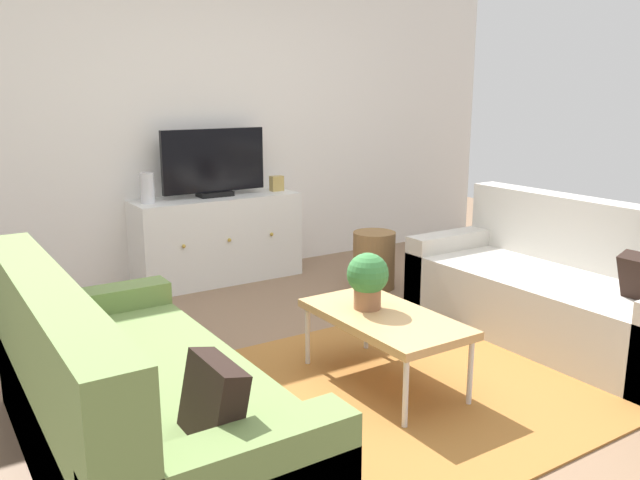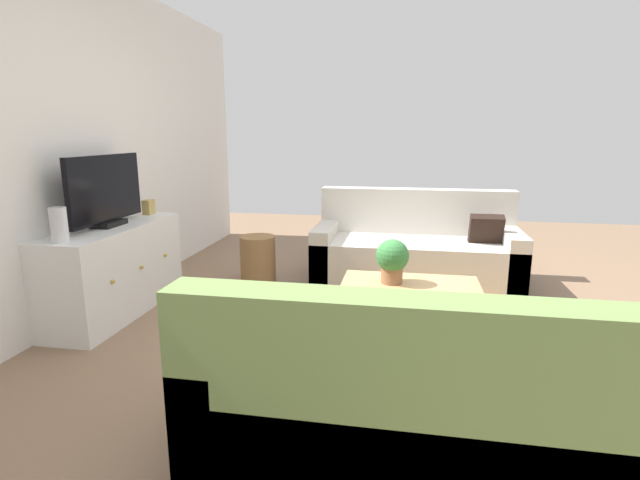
{
  "view_description": "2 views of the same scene",
  "coord_description": "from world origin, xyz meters",
  "px_view_note": "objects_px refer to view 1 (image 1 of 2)",
  "views": [
    {
      "loc": [
        -2.09,
        -2.62,
        1.58
      ],
      "look_at": [
        0.0,
        0.59,
        0.69
      ],
      "focal_mm": 36.48,
      "sensor_mm": 36.0,
      "label": 1
    },
    {
      "loc": [
        -3.3,
        -0.01,
        1.43
      ],
      "look_at": [
        0.0,
        0.59,
        0.69
      ],
      "focal_mm": 27.19,
      "sensor_mm": 36.0,
      "label": 2
    }
  ],
  "objects_px": {
    "couch_right_side": "(564,293)",
    "coffee_table": "(384,320)",
    "tv_console": "(218,239)",
    "mantel_clock": "(277,183)",
    "couch_left_side": "(121,409)",
    "wicker_basket": "(374,260)",
    "glass_vase": "(147,188)",
    "potted_plant": "(368,278)",
    "flat_screen_tv": "(214,163)"
  },
  "relations": [
    {
      "from": "couch_right_side",
      "to": "coffee_table",
      "type": "height_order",
      "value": "couch_right_side"
    },
    {
      "from": "tv_console",
      "to": "mantel_clock",
      "type": "bearing_deg",
      "value": 0.0
    },
    {
      "from": "couch_left_side",
      "to": "coffee_table",
      "type": "height_order",
      "value": "couch_left_side"
    },
    {
      "from": "wicker_basket",
      "to": "couch_right_side",
      "type": "bearing_deg",
      "value": -74.97
    },
    {
      "from": "wicker_basket",
      "to": "coffee_table",
      "type": "bearing_deg",
      "value": -126.02
    },
    {
      "from": "glass_vase",
      "to": "mantel_clock",
      "type": "distance_m",
      "value": 1.14
    },
    {
      "from": "couch_right_side",
      "to": "mantel_clock",
      "type": "bearing_deg",
      "value": 108.61
    },
    {
      "from": "couch_left_side",
      "to": "wicker_basket",
      "type": "relative_size",
      "value": 4.19
    },
    {
      "from": "mantel_clock",
      "to": "wicker_basket",
      "type": "relative_size",
      "value": 0.28
    },
    {
      "from": "wicker_basket",
      "to": "potted_plant",
      "type": "bearing_deg",
      "value": -129.06
    },
    {
      "from": "coffee_table",
      "to": "glass_vase",
      "type": "distance_m",
      "value": 2.42
    },
    {
      "from": "tv_console",
      "to": "wicker_basket",
      "type": "height_order",
      "value": "tv_console"
    },
    {
      "from": "couch_right_side",
      "to": "wicker_basket",
      "type": "bearing_deg",
      "value": 105.03
    },
    {
      "from": "couch_right_side",
      "to": "glass_vase",
      "type": "height_order",
      "value": "glass_vase"
    },
    {
      "from": "glass_vase",
      "to": "mantel_clock",
      "type": "bearing_deg",
      "value": 0.0
    },
    {
      "from": "mantel_clock",
      "to": "couch_right_side",
      "type": "bearing_deg",
      "value": -71.39
    },
    {
      "from": "couch_right_side",
      "to": "mantel_clock",
      "type": "relative_size",
      "value": 14.87
    },
    {
      "from": "coffee_table",
      "to": "wicker_basket",
      "type": "xyz_separation_m",
      "value": [
        1.05,
        1.44,
        -0.14
      ]
    },
    {
      "from": "couch_left_side",
      "to": "flat_screen_tv",
      "type": "relative_size",
      "value": 2.19
    },
    {
      "from": "potted_plant",
      "to": "coffee_table",
      "type": "bearing_deg",
      "value": -82.91
    },
    {
      "from": "wicker_basket",
      "to": "tv_console",
      "type": "bearing_deg",
      "value": 137.82
    },
    {
      "from": "tv_console",
      "to": "flat_screen_tv",
      "type": "xyz_separation_m",
      "value": [
        -0.0,
        0.02,
        0.63
      ]
    },
    {
      "from": "couch_right_side",
      "to": "flat_screen_tv",
      "type": "bearing_deg",
      "value": 119.79
    },
    {
      "from": "glass_vase",
      "to": "wicker_basket",
      "type": "height_order",
      "value": "glass_vase"
    },
    {
      "from": "tv_console",
      "to": "couch_left_side",
      "type": "bearing_deg",
      "value": -122.51
    },
    {
      "from": "tv_console",
      "to": "flat_screen_tv",
      "type": "bearing_deg",
      "value": 90.0
    },
    {
      "from": "potted_plant",
      "to": "wicker_basket",
      "type": "height_order",
      "value": "potted_plant"
    },
    {
      "from": "coffee_table",
      "to": "mantel_clock",
      "type": "bearing_deg",
      "value": 74.33
    },
    {
      "from": "mantel_clock",
      "to": "flat_screen_tv",
      "type": "bearing_deg",
      "value": 178.0
    },
    {
      "from": "coffee_table",
      "to": "glass_vase",
      "type": "height_order",
      "value": "glass_vase"
    },
    {
      "from": "mantel_clock",
      "to": "glass_vase",
      "type": "bearing_deg",
      "value": 180.0
    },
    {
      "from": "couch_left_side",
      "to": "potted_plant",
      "type": "height_order",
      "value": "couch_left_side"
    },
    {
      "from": "potted_plant",
      "to": "wicker_basket",
      "type": "distance_m",
      "value": 1.72
    },
    {
      "from": "couch_right_side",
      "to": "glass_vase",
      "type": "bearing_deg",
      "value": 129.28
    },
    {
      "from": "tv_console",
      "to": "wicker_basket",
      "type": "relative_size",
      "value": 3.0
    },
    {
      "from": "coffee_table",
      "to": "potted_plant",
      "type": "height_order",
      "value": "potted_plant"
    },
    {
      "from": "couch_left_side",
      "to": "wicker_basket",
      "type": "xyz_separation_m",
      "value": [
        2.48,
        1.5,
        -0.05
      ]
    },
    {
      "from": "mantel_clock",
      "to": "wicker_basket",
      "type": "bearing_deg",
      "value": -65.63
    },
    {
      "from": "couch_left_side",
      "to": "couch_right_side",
      "type": "xyz_separation_m",
      "value": [
        2.88,
        0.0,
        0.0
      ]
    },
    {
      "from": "couch_right_side",
      "to": "tv_console",
      "type": "height_order",
      "value": "couch_right_side"
    },
    {
      "from": "couch_right_side",
      "to": "tv_console",
      "type": "xyz_separation_m",
      "value": [
        -1.37,
        2.37,
        0.07
      ]
    },
    {
      "from": "couch_right_side",
      "to": "couch_left_side",
      "type": "bearing_deg",
      "value": 180.0
    },
    {
      "from": "couch_left_side",
      "to": "tv_console",
      "type": "distance_m",
      "value": 2.82
    },
    {
      "from": "tv_console",
      "to": "glass_vase",
      "type": "distance_m",
      "value": 0.74
    },
    {
      "from": "wicker_basket",
      "to": "mantel_clock",
      "type": "bearing_deg",
      "value": 114.37
    },
    {
      "from": "potted_plant",
      "to": "glass_vase",
      "type": "distance_m",
      "value": 2.26
    },
    {
      "from": "couch_left_side",
      "to": "tv_console",
      "type": "xyz_separation_m",
      "value": [
        1.51,
        2.37,
        0.07
      ]
    },
    {
      "from": "flat_screen_tv",
      "to": "wicker_basket",
      "type": "bearing_deg",
      "value": -42.83
    },
    {
      "from": "glass_vase",
      "to": "wicker_basket",
      "type": "bearing_deg",
      "value": -29.69
    },
    {
      "from": "coffee_table",
      "to": "glass_vase",
      "type": "bearing_deg",
      "value": 101.97
    }
  ]
}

